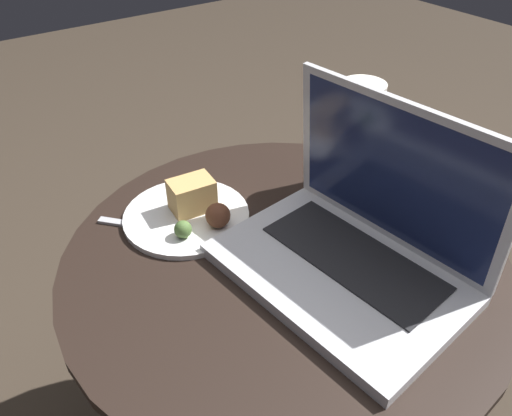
% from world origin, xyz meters
% --- Properties ---
extents(table, '(0.64, 0.64, 0.54)m').
position_xyz_m(table, '(0.00, 0.00, 0.36)').
color(table, black).
rests_on(table, ground_plane).
extents(laptop, '(0.35, 0.25, 0.23)m').
position_xyz_m(laptop, '(0.08, 0.06, 0.59)').
color(laptop, silver).
rests_on(laptop, table).
extents(beer_glass, '(0.07, 0.07, 0.18)m').
position_xyz_m(beer_glass, '(-0.07, 0.20, 0.63)').
color(beer_glass, brown).
rests_on(beer_glass, table).
extents(snack_plate, '(0.20, 0.20, 0.06)m').
position_xyz_m(snack_plate, '(-0.15, -0.07, 0.56)').
color(snack_plate, white).
rests_on(snack_plate, table).
extents(fork, '(0.16, 0.14, 0.00)m').
position_xyz_m(fork, '(-0.14, -0.11, 0.54)').
color(fork, '#B2B2B7').
rests_on(fork, table).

